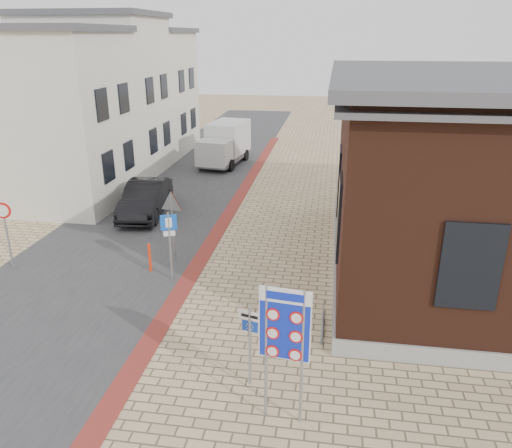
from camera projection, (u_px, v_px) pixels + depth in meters
The scene contains 15 objects.
ground at pixel (214, 367), 12.62m from camera, with size 120.00×120.00×0.00m, color tan.
road_strip at pixel (180, 188), 27.26m from camera, with size 7.00×60.00×0.02m, color #38383A.
curb_strip at pixel (222, 224), 22.13m from camera, with size 0.60×40.00×0.02m, color maroon.
townhouse_near at pixel (45, 118), 23.80m from camera, with size 7.40×6.40×8.30m.
townhouse_mid at pixel (100, 95), 29.20m from camera, with size 7.40×6.40×9.10m.
townhouse_far at pixel (139, 91), 34.88m from camera, with size 7.40×6.40×8.30m.
bike_rack at pixel (323, 321), 14.17m from camera, with size 0.08×1.80×0.60m.
sedan at pixel (145, 198), 23.08m from camera, with size 1.65×4.72×1.56m, color black.
box_truck at pixel (225, 143), 31.92m from camera, with size 2.67×5.25×2.63m.
border_sign at pixel (285, 327), 10.14m from camera, with size 1.09×0.19×3.19m.
essen_sign at pixel (250, 335), 11.55m from camera, with size 0.56×0.18×2.10m.
parking_sign at pixel (169, 235), 16.55m from camera, with size 0.51×0.24×2.44m.
yield_sign at pixel (172, 209), 17.86m from camera, with size 0.93×0.20×2.64m.
speed_sign at pixel (5, 224), 17.40m from camera, with size 0.58×0.15×2.49m.
bollard at pixel (150, 258), 17.55m from camera, with size 0.10×0.10×1.06m, color #FD330D.
Camera 1 is at (2.66, -10.21, 7.88)m, focal length 35.00 mm.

